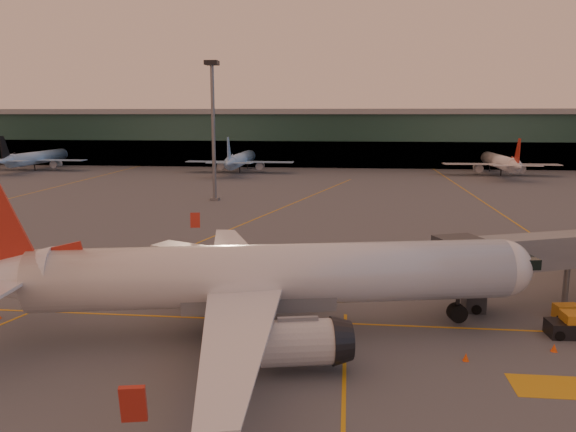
# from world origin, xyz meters

# --- Properties ---
(ground) EXTENTS (600.00, 600.00, 0.00)m
(ground) POSITION_xyz_m (0.00, 0.00, 0.00)
(ground) COLOR #4C4F54
(ground) RESTS_ON ground
(taxi_markings) EXTENTS (100.12, 173.00, 0.01)m
(taxi_markings) POSITION_xyz_m (-7.32, 44.49, 0.01)
(taxi_markings) COLOR orange
(taxi_markings) RESTS_ON ground
(terminal) EXTENTS (400.00, 20.00, 17.60)m
(terminal) POSITION_xyz_m (0.00, 141.79, 8.76)
(terminal) COLOR #19382D
(terminal) RESTS_ON ground
(mast_west_near) EXTENTS (2.40, 2.40, 25.60)m
(mast_west_near) POSITION_xyz_m (-20.00, 66.00, 14.86)
(mast_west_near) COLOR slate
(mast_west_near) RESTS_ON ground
(distant_aircraft_row) EXTENTS (290.00, 34.00, 13.00)m
(distant_aircraft_row) POSITION_xyz_m (-21.00, 118.00, 0.00)
(distant_aircraft_row) COLOR #8DBBEB
(distant_aircraft_row) RESTS_ON ground
(main_airplane) EXTENTS (42.86, 38.95, 13.03)m
(main_airplane) POSITION_xyz_m (-1.62, 2.40, 4.23)
(main_airplane) COLOR white
(main_airplane) RESTS_ON ground
(catering_truck) EXTENTS (6.22, 4.51, 4.43)m
(catering_truck) POSITION_xyz_m (-9.47, 10.89, 2.52)
(catering_truck) COLOR #A5171B
(catering_truck) RESTS_ON ground
(gpu_cart) EXTENTS (2.10, 1.46, 1.13)m
(gpu_cart) POSITION_xyz_m (22.53, 8.10, 0.55)
(gpu_cart) COLOR orange
(gpu_cart) RESTS_ON ground
(pushback_tug) EXTENTS (3.60, 2.09, 1.80)m
(pushback_tug) POSITION_xyz_m (21.54, 4.21, 0.73)
(pushback_tug) COLOR black
(pushback_tug) RESTS_ON ground
(cone_nose) EXTENTS (0.44, 0.44, 0.57)m
(cone_nose) POSITION_xyz_m (19.29, 1.30, 0.27)
(cone_nose) COLOR #FF530D
(cone_nose) RESTS_ON ground
(cone_wing_left) EXTENTS (0.41, 0.41, 0.52)m
(cone_wing_left) POSITION_xyz_m (-2.89, 20.88, 0.25)
(cone_wing_left) COLOR #FF530D
(cone_wing_left) RESTS_ON ground
(cone_fwd) EXTENTS (0.42, 0.42, 0.54)m
(cone_fwd) POSITION_xyz_m (12.96, -0.87, 0.26)
(cone_fwd) COLOR #FF530D
(cone_fwd) RESTS_ON ground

